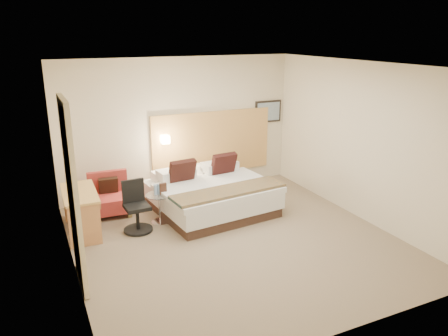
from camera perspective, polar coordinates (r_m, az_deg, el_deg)
name	(u,v)px	position (r m, az deg, el deg)	size (l,w,h in m)	color
floor	(234,240)	(7.01, 1.38, -9.41)	(4.80, 5.00, 0.02)	#7C6A53
ceiling	(236,65)	(6.27, 1.56, 13.35)	(4.80, 5.00, 0.02)	white
wall_back	(179,126)	(8.77, -5.86, 5.46)	(4.80, 0.02, 2.70)	beige
wall_front	(347,221)	(4.54, 15.75, -6.72)	(4.80, 0.02, 2.70)	beige
wall_left	(65,180)	(5.90, -20.02, -1.49)	(0.02, 5.00, 2.70)	beige
wall_right	(361,141)	(7.85, 17.46, 3.33)	(0.02, 5.00, 2.70)	beige
headboard_panel	(212,143)	(9.07, -1.52, 3.35)	(2.60, 0.04, 1.30)	tan
art_frame	(268,111)	(9.55, 5.78, 7.36)	(0.62, 0.03, 0.47)	black
art_canvas	(269,112)	(9.53, 5.84, 7.34)	(0.54, 0.01, 0.39)	#748BA0
lamp_arm	(164,139)	(8.62, -7.82, 3.82)	(0.02, 0.02, 0.12)	silver
lamp_shade	(165,139)	(8.57, -7.70, 3.73)	(0.15, 0.15, 0.15)	#FFEDC6
curtain	(73,195)	(5.71, -19.14, -3.40)	(0.06, 0.90, 2.42)	beige
bottle_a	(155,190)	(7.45, -8.96, -2.83)	(0.06, 0.06, 0.18)	#9AC0EE
bottle_b	(158,189)	(7.48, -8.55, -2.74)	(0.06, 0.06, 0.18)	#85A9CE
menu_folder	(163,189)	(7.46, -7.96, -2.69)	(0.12, 0.05, 0.20)	#392017
bed	(210,194)	(8.00, -1.79, -3.38)	(2.15, 2.11, 0.97)	#38241C
lounge_chair	(110,198)	(8.12, -14.67, -3.79)	(0.73, 0.65, 0.74)	tan
side_table	(160,207)	(7.57, -8.39, -5.07)	(0.50, 0.50, 0.51)	white
desk	(81,200)	(7.40, -18.12, -4.03)	(0.56, 1.15, 0.71)	tan
desk_chair	(136,211)	(7.32, -11.37, -5.49)	(0.49, 0.49, 0.84)	black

